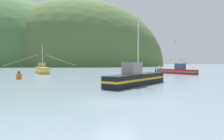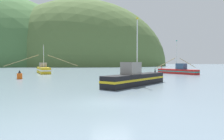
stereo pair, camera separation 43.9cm
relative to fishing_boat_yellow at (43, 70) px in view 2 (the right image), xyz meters
name	(u,v)px [view 2 (the right image)]	position (x,y,z in m)	size (l,w,h in m)	color
ground_plane	(112,102)	(13.00, -36.99, -0.87)	(600.00, 600.00, 0.00)	slate
hill_far_right	(82,66)	(3.28, 110.61, -0.87)	(128.74, 103.00, 99.24)	#516B38
hill_far_center	(0,66)	(-62.98, 122.88, -0.87)	(141.66, 113.33, 83.38)	#47703D
fishing_boat_yellow	(43,70)	(0.00, 0.00, 0.00)	(15.86, 10.92, 6.79)	gold
fishing_boat_black	(136,78)	(16.60, -27.41, -0.06)	(8.66, 9.24, 7.67)	black
fishing_boat_red	(178,71)	(30.79, -5.57, -0.14)	(11.65, 10.18, 7.57)	red
channel_buoy	(20,75)	(0.41, -17.12, -0.30)	(0.80, 0.80, 1.39)	#E55914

